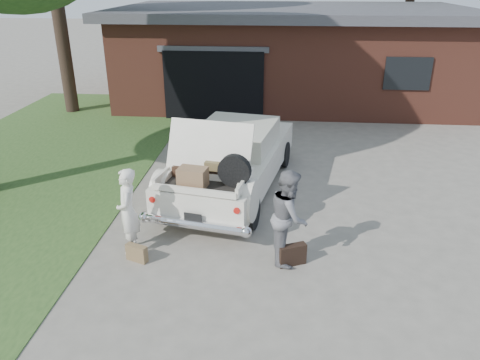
{
  "coord_description": "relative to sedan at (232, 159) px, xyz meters",
  "views": [
    {
      "loc": [
        0.65,
        -6.8,
        4.37
      ],
      "look_at": [
        0.0,
        0.6,
        1.1
      ],
      "focal_mm": 35.0,
      "sensor_mm": 36.0,
      "label": 1
    }
  ],
  "objects": [
    {
      "name": "ground",
      "position": [
        0.34,
        -2.57,
        -0.72
      ],
      "size": [
        90.0,
        90.0,
        0.0
      ],
      "primitive_type": "plane",
      "color": "gray",
      "rests_on": "ground"
    },
    {
      "name": "grass_strip",
      "position": [
        -5.16,
        0.43,
        -0.71
      ],
      "size": [
        6.0,
        16.0,
        0.02
      ],
      "primitive_type": "cube",
      "color": "#2D4C1E",
      "rests_on": "ground"
    },
    {
      "name": "house",
      "position": [
        1.33,
        8.9,
        0.96
      ],
      "size": [
        12.8,
        7.8,
        3.3
      ],
      "color": "brown",
      "rests_on": "ground"
    },
    {
      "name": "sedan",
      "position": [
        0.0,
        0.0,
        0.0
      ],
      "size": [
        2.74,
        5.13,
        1.93
      ],
      "rotation": [
        0.0,
        0.0,
        -0.19
      ],
      "color": "white",
      "rests_on": "ground"
    },
    {
      "name": "woman_left",
      "position": [
        -1.48,
        -2.64,
        0.04
      ],
      "size": [
        0.49,
        0.62,
        1.51
      ],
      "primitive_type": "imported",
      "rotation": [
        0.0,
        0.0,
        -1.31
      ],
      "color": "white",
      "rests_on": "ground"
    },
    {
      "name": "woman_right",
      "position": [
        1.2,
        -2.66,
        0.08
      ],
      "size": [
        0.61,
        0.78,
        1.59
      ],
      "primitive_type": "imported",
      "rotation": [
        0.0,
        0.0,
        1.56
      ],
      "color": "slate",
      "rests_on": "ground"
    },
    {
      "name": "suitcase_left",
      "position": [
        -1.29,
        -2.96,
        -0.57
      ],
      "size": [
        0.39,
        0.25,
        0.29
      ],
      "primitive_type": "cube",
      "rotation": [
        0.0,
        0.0,
        -0.37
      ],
      "color": "olive",
      "rests_on": "ground"
    },
    {
      "name": "suitcase_right",
      "position": [
        1.28,
        -2.84,
        -0.54
      ],
      "size": [
        0.48,
        0.32,
        0.36
      ],
      "primitive_type": "cube",
      "rotation": [
        0.0,
        0.0,
        0.42
      ],
      "color": "black",
      "rests_on": "ground"
    }
  ]
}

